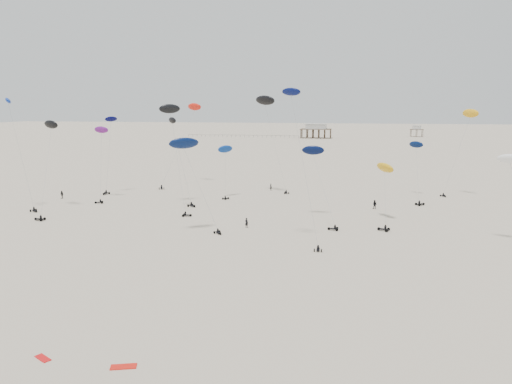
% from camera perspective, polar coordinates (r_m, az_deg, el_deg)
% --- Properties ---
extents(ground_plane, '(900.00, 900.00, 0.00)m').
position_cam_1_polar(ground_plane, '(198.72, 6.33, 3.42)').
color(ground_plane, beige).
extents(pavilion_main, '(21.00, 13.00, 9.80)m').
position_cam_1_polar(pavilion_main, '(348.27, 6.86, 6.83)').
color(pavilion_main, brown).
rests_on(pavilion_main, ground).
extents(pavilion_small, '(9.00, 7.00, 8.00)m').
position_cam_1_polar(pavilion_small, '(379.69, 17.88, 6.56)').
color(pavilion_small, brown).
rests_on(pavilion_small, ground).
extents(pier_fence, '(80.20, 0.20, 1.50)m').
position_cam_1_polar(pier_fence, '(356.26, -1.57, 6.41)').
color(pier_fence, black).
rests_on(pier_fence, ground).
extents(rig_1, '(7.78, 8.99, 25.10)m').
position_cam_1_polar(rig_1, '(79.15, 5.18, 4.88)').
color(rig_1, black).
rests_on(rig_1, ground).
extents(rig_2, '(8.41, 15.68, 21.71)m').
position_cam_1_polar(rig_2, '(113.56, -22.66, 4.65)').
color(rig_2, black).
rests_on(rig_2, ground).
extents(rig_3, '(3.16, 7.09, 19.49)m').
position_cam_1_polar(rig_3, '(131.25, -16.52, 4.00)').
color(rig_3, black).
rests_on(rig_3, ground).
extents(rig_4, '(8.52, 7.08, 21.33)m').
position_cam_1_polar(rig_4, '(132.63, 22.94, 7.07)').
color(rig_4, black).
rests_on(rig_4, ground).
extents(rig_5, '(3.80, 17.35, 18.33)m').
position_cam_1_polar(rig_5, '(124.92, 17.98, 2.87)').
color(rig_5, black).
rests_on(rig_5, ground).
extents(rig_6, '(9.85, 7.43, 22.49)m').
position_cam_1_polar(rig_6, '(113.49, -9.31, 7.09)').
color(rig_6, black).
rests_on(rig_6, ground).
extents(rig_7, '(7.91, 10.14, 20.18)m').
position_cam_1_polar(rig_7, '(104.66, -8.83, 3.35)').
color(rig_7, black).
rests_on(rig_7, ground).
extents(rig_8, '(8.53, 18.12, 25.40)m').
position_cam_1_polar(rig_8, '(143.69, -7.80, 7.83)').
color(rig_8, black).
rests_on(rig_8, ground).
extents(rig_9, '(8.23, 13.89, 17.70)m').
position_cam_1_polar(rig_9, '(98.18, 7.03, 2.92)').
color(rig_9, black).
rests_on(rig_9, ground).
extents(rig_10, '(4.67, 14.38, 13.45)m').
position_cam_1_polar(rig_10, '(98.47, 14.52, 1.45)').
color(rig_10, black).
rests_on(rig_10, ground).
extents(rig_11, '(9.27, 6.07, 23.84)m').
position_cam_1_polar(rig_11, '(116.27, -25.34, 4.27)').
color(rig_11, black).
rests_on(rig_11, ground).
extents(rig_12, '(6.00, 9.79, 17.67)m').
position_cam_1_polar(rig_12, '(123.31, -17.32, 4.60)').
color(rig_12, black).
rests_on(rig_12, ground).
extents(rig_13, '(10.23, 5.08, 16.93)m').
position_cam_1_polar(rig_13, '(87.32, -7.78, 4.34)').
color(rig_13, black).
rests_on(rig_13, ground).
extents(rig_14, '(10.05, 5.73, 24.88)m').
position_cam_1_polar(rig_14, '(126.85, 1.25, 9.59)').
color(rig_14, black).
rests_on(rig_14, ground).
extents(rig_15, '(4.03, 7.15, 12.73)m').
position_cam_1_polar(rig_15, '(120.64, -3.52, 3.89)').
color(rig_15, black).
rests_on(rig_15, ground).
extents(spectator_0, '(0.91, 0.78, 2.10)m').
position_cam_1_polar(spectator_0, '(91.46, -1.09, -4.07)').
color(spectator_0, black).
rests_on(spectator_0, ground).
extents(spectator_1, '(1.30, 1.11, 2.31)m').
position_cam_1_polar(spectator_1, '(110.54, 13.39, -1.91)').
color(spectator_1, black).
rests_on(spectator_1, ground).
extents(spectator_2, '(1.49, 1.15, 2.24)m').
position_cam_1_polar(spectator_2, '(128.59, -21.28, -0.69)').
color(spectator_2, black).
rests_on(spectator_2, ground).
extents(spectator_3, '(0.90, 0.88, 2.05)m').
position_cam_1_polar(spectator_3, '(131.47, 1.70, 0.20)').
color(spectator_3, black).
rests_on(spectator_3, ground).
extents(grounded_kite_a, '(2.37, 1.55, 0.08)m').
position_cam_1_polar(grounded_kite_a, '(46.42, -14.90, -18.77)').
color(grounded_kite_a, red).
rests_on(grounded_kite_a, ground).
extents(grounded_kite_b, '(1.91, 1.49, 0.07)m').
position_cam_1_polar(grounded_kite_b, '(49.98, -23.18, -17.09)').
color(grounded_kite_b, red).
rests_on(grounded_kite_b, ground).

